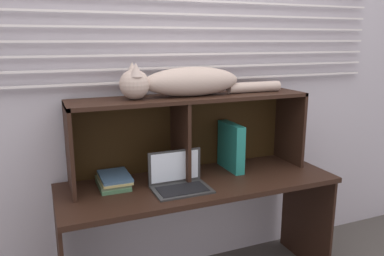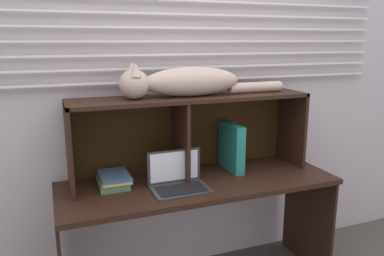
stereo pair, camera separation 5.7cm
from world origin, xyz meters
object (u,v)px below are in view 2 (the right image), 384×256
book_stack (113,180)px  laptop (178,181)px  cat (185,82)px  binder_upright (231,147)px

book_stack → laptop: bearing=-27.3°
cat → book_stack: size_ratio=4.17×
binder_upright → book_stack: binder_upright is taller
laptop → book_stack: bearing=152.7°
laptop → binder_upright: 0.46m
cat → binder_upright: 0.52m
cat → binder_upright: bearing=0.0°
laptop → book_stack: (-0.33, 0.17, -0.01)m
laptop → binder_upright: binder_upright is taller
cat → book_stack: 0.68m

